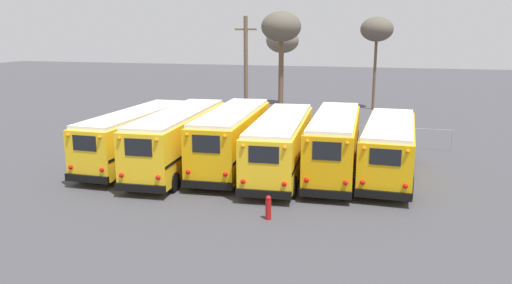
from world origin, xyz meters
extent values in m
plane|color=#424247|center=(0.00, 0.00, 0.00)|extent=(160.00, 160.00, 0.00)
cube|color=yellow|center=(-7.10, -0.20, 1.64)|extent=(2.58, 10.08, 2.53)
cube|color=white|center=(-7.10, -0.20, 3.00)|extent=(2.38, 9.67, 0.20)
cube|color=black|center=(-7.23, -5.25, 0.55)|extent=(2.38, 0.26, 0.36)
cube|color=black|center=(-7.23, -5.23, 2.33)|extent=(1.28, 0.06, 0.76)
sphere|color=red|center=(-8.10, -5.24, 1.07)|extent=(0.22, 0.22, 0.22)
sphere|color=orange|center=(-8.10, -5.24, 2.68)|extent=(0.18, 0.18, 0.18)
sphere|color=red|center=(-6.35, -5.28, 1.07)|extent=(0.22, 0.22, 0.22)
sphere|color=orange|center=(-6.35, -5.28, 2.68)|extent=(0.18, 0.18, 0.18)
cube|color=black|center=(-8.28, -0.17, 1.45)|extent=(0.27, 9.82, 0.14)
cube|color=black|center=(-5.92, -0.23, 1.45)|extent=(0.27, 9.82, 0.14)
cylinder|color=black|center=(-8.09, 3.54, 0.53)|extent=(0.31, 1.07, 1.07)
cylinder|color=black|center=(-5.92, 3.48, 0.53)|extent=(0.31, 1.07, 1.07)
cylinder|color=black|center=(-8.28, -3.88, 0.53)|extent=(0.31, 1.07, 1.07)
cylinder|color=black|center=(-6.11, -3.94, 0.53)|extent=(0.31, 1.07, 1.07)
cube|color=yellow|center=(-4.26, -0.61, 1.71)|extent=(2.86, 10.56, 2.73)
cube|color=white|center=(-4.26, -0.61, 3.17)|extent=(2.65, 10.13, 0.20)
cube|color=black|center=(-4.03, -5.88, 0.52)|extent=(2.47, 0.31, 0.36)
cube|color=black|center=(-4.04, -5.86, 2.46)|extent=(1.33, 0.09, 0.82)
sphere|color=red|center=(-4.94, -5.93, 1.09)|extent=(0.22, 0.22, 0.22)
sphere|color=orange|center=(-4.94, -5.93, 2.85)|extent=(0.18, 0.18, 0.18)
sphere|color=red|center=(-3.13, -5.85, 1.09)|extent=(0.22, 0.22, 0.22)
sphere|color=orange|center=(-3.13, -5.85, 2.85)|extent=(0.18, 0.18, 0.18)
cube|color=black|center=(-5.48, -0.67, 1.50)|extent=(0.46, 10.25, 0.14)
cube|color=black|center=(-3.04, -0.56, 1.50)|extent=(0.46, 10.25, 0.14)
cylinder|color=black|center=(-5.56, 3.27, 0.49)|extent=(0.32, 0.99, 0.98)
cylinder|color=black|center=(-3.30, 3.36, 0.49)|extent=(0.32, 0.99, 0.98)
cylinder|color=black|center=(-5.22, -4.59, 0.49)|extent=(0.32, 0.99, 0.98)
cylinder|color=black|center=(-2.96, -4.49, 0.49)|extent=(0.32, 0.99, 0.98)
cube|color=#EAAA0F|center=(-1.42, 0.23, 1.74)|extent=(2.87, 9.82, 2.79)
cube|color=white|center=(-1.42, 0.23, 3.23)|extent=(2.66, 9.42, 0.20)
cube|color=black|center=(-1.20, -4.66, 0.52)|extent=(2.50, 0.31, 0.36)
cube|color=black|center=(-1.20, -4.64, 2.51)|extent=(1.34, 0.09, 0.84)
sphere|color=red|center=(-2.12, -4.71, 1.11)|extent=(0.22, 0.22, 0.22)
sphere|color=orange|center=(-2.12, -4.71, 2.91)|extent=(0.18, 0.18, 0.18)
sphere|color=red|center=(-0.29, -4.63, 1.11)|extent=(0.22, 0.22, 0.22)
sphere|color=orange|center=(-0.29, -4.63, 2.91)|extent=(0.18, 0.18, 0.18)
cube|color=black|center=(-2.65, 0.18, 1.53)|extent=(0.45, 9.52, 0.14)
cube|color=black|center=(-0.19, 0.29, 1.53)|extent=(0.45, 9.52, 0.14)
cylinder|color=black|center=(-2.72, 3.74, 0.49)|extent=(0.32, 0.99, 0.97)
cylinder|color=black|center=(-0.44, 3.84, 0.49)|extent=(0.32, 0.99, 0.97)
cylinder|color=black|center=(-2.40, -3.38, 0.49)|extent=(0.32, 0.99, 0.97)
cylinder|color=black|center=(-0.12, -3.28, 0.49)|extent=(0.32, 0.99, 0.97)
cube|color=yellow|center=(1.42, -0.10, 1.63)|extent=(3.05, 10.45, 2.56)
cube|color=white|center=(1.42, -0.10, 3.01)|extent=(2.82, 10.02, 0.20)
cube|color=black|center=(1.71, -5.30, 0.53)|extent=(2.54, 0.34, 0.36)
cube|color=black|center=(1.70, -5.27, 2.33)|extent=(1.36, 0.10, 0.77)
sphere|color=red|center=(0.78, -5.36, 1.05)|extent=(0.22, 0.22, 0.22)
sphere|color=orange|center=(0.78, -5.36, 2.69)|extent=(0.18, 0.18, 0.18)
sphere|color=red|center=(2.64, -5.26, 1.05)|extent=(0.22, 0.22, 0.22)
sphere|color=orange|center=(2.64, -5.26, 2.69)|extent=(0.18, 0.18, 0.18)
cube|color=black|center=(0.17, -0.17, 1.44)|extent=(0.58, 10.11, 0.14)
cube|color=black|center=(2.67, -0.03, 1.44)|extent=(0.58, 10.11, 0.14)
cylinder|color=black|center=(0.05, 3.69, 0.50)|extent=(0.33, 1.02, 1.00)
cylinder|color=black|center=(2.37, 3.82, 0.50)|extent=(0.33, 1.02, 1.00)
cylinder|color=black|center=(0.47, -4.02, 0.50)|extent=(0.33, 1.02, 1.00)
cylinder|color=black|center=(2.79, -3.90, 0.50)|extent=(0.33, 1.02, 1.00)
cube|color=#E5A00C|center=(4.26, 0.32, 1.71)|extent=(2.55, 9.64, 2.78)
cube|color=white|center=(4.26, 0.32, 3.20)|extent=(2.35, 9.25, 0.20)
cube|color=black|center=(4.38, -4.51, 0.50)|extent=(2.36, 0.26, 0.36)
cube|color=black|center=(4.38, -4.49, 2.47)|extent=(1.27, 0.06, 0.83)
sphere|color=red|center=(3.51, -4.55, 1.09)|extent=(0.22, 0.22, 0.22)
sphere|color=orange|center=(3.51, -4.55, 2.88)|extent=(0.18, 0.18, 0.18)
sphere|color=red|center=(5.25, -4.50, 1.09)|extent=(0.22, 0.22, 0.22)
sphere|color=orange|center=(5.25, -4.50, 2.88)|extent=(0.18, 0.18, 0.18)
cube|color=black|center=(3.09, 0.29, 1.50)|extent=(0.25, 9.39, 0.14)
cube|color=black|center=(5.43, 0.35, 1.50)|extent=(0.25, 9.39, 0.14)
cylinder|color=black|center=(3.10, 3.78, 0.46)|extent=(0.30, 0.93, 0.92)
cylinder|color=black|center=(5.25, 3.84, 0.46)|extent=(0.30, 0.93, 0.92)
cylinder|color=black|center=(3.27, -3.20, 0.46)|extent=(0.30, 0.93, 0.92)
cylinder|color=black|center=(5.42, -3.15, 0.46)|extent=(0.30, 0.93, 0.92)
cube|color=#EAAA0F|center=(7.10, 0.58, 1.58)|extent=(2.88, 9.43, 2.46)
cube|color=white|center=(7.10, 0.58, 2.91)|extent=(2.67, 9.05, 0.20)
cube|color=black|center=(6.89, -4.12, 0.53)|extent=(2.52, 0.31, 0.36)
cube|color=black|center=(6.89, -4.09, 2.26)|extent=(1.35, 0.09, 0.74)
sphere|color=red|center=(5.97, -4.08, 1.03)|extent=(0.22, 0.22, 0.22)
sphere|color=orange|center=(5.97, -4.08, 2.59)|extent=(0.18, 0.18, 0.18)
sphere|color=red|center=(7.81, -4.17, 1.03)|extent=(0.22, 0.22, 0.22)
sphere|color=orange|center=(7.81, -4.17, 2.59)|extent=(0.18, 0.18, 0.18)
cube|color=black|center=(5.86, 0.64, 1.40)|extent=(0.44, 9.13, 0.14)
cube|color=black|center=(8.34, 0.53, 1.40)|extent=(0.44, 9.13, 0.14)
cylinder|color=black|center=(6.10, 4.00, 0.51)|extent=(0.33, 1.02, 1.01)
cylinder|color=black|center=(8.40, 3.89, 0.51)|extent=(0.33, 1.02, 1.01)
cylinder|color=black|center=(5.80, -2.73, 0.51)|extent=(0.33, 1.02, 1.01)
cylinder|color=black|center=(8.10, -2.83, 0.51)|extent=(0.33, 1.02, 1.01)
cylinder|color=brown|center=(-4.37, 13.75, 4.37)|extent=(0.34, 0.34, 8.74)
cube|color=brown|center=(-4.37, 13.75, 7.69)|extent=(1.80, 0.14, 0.14)
cylinder|color=brown|center=(-2.09, 16.89, 3.49)|extent=(0.38, 0.38, 6.98)
ellipsoid|color=#5B5447|center=(-2.09, 16.89, 7.92)|extent=(3.42, 3.42, 2.57)
cylinder|color=#473323|center=(-3.55, 24.80, 2.82)|extent=(0.28, 0.28, 5.65)
ellipsoid|color=#6B6051|center=(-3.55, 24.80, 6.56)|extent=(3.33, 3.33, 2.50)
cylinder|color=brown|center=(5.75, 24.04, 3.42)|extent=(0.28, 0.28, 6.84)
ellipsoid|color=#5B5447|center=(5.75, 24.04, 7.70)|extent=(3.12, 3.12, 2.34)
cylinder|color=#939399|center=(-11.10, 7.44, 0.70)|extent=(0.06, 0.06, 1.40)
cylinder|color=#939399|center=(-8.63, 7.44, 0.70)|extent=(0.06, 0.06, 1.40)
cylinder|color=#939399|center=(-6.17, 7.44, 0.70)|extent=(0.06, 0.06, 1.40)
cylinder|color=#939399|center=(-3.70, 7.44, 0.70)|extent=(0.06, 0.06, 1.40)
cylinder|color=#939399|center=(-1.23, 7.44, 0.70)|extent=(0.06, 0.06, 1.40)
cylinder|color=#939399|center=(1.23, 7.44, 0.70)|extent=(0.06, 0.06, 1.40)
cylinder|color=#939399|center=(3.70, 7.44, 0.70)|extent=(0.06, 0.06, 1.40)
cylinder|color=#939399|center=(6.17, 7.44, 0.70)|extent=(0.06, 0.06, 1.40)
cylinder|color=#939399|center=(8.63, 7.44, 0.70)|extent=(0.06, 0.06, 1.40)
cylinder|color=#939399|center=(11.10, 7.44, 0.70)|extent=(0.06, 0.06, 1.40)
cylinder|color=#939399|center=(0.00, 7.44, 1.40)|extent=(22.20, 0.04, 0.04)
cylinder|color=#B21414|center=(2.30, -6.88, 0.42)|extent=(0.24, 0.24, 0.85)
sphere|color=#B21414|center=(2.30, -6.88, 0.92)|extent=(0.23, 0.23, 0.23)
camera|label=1|loc=(6.63, -25.91, 7.73)|focal=35.00mm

